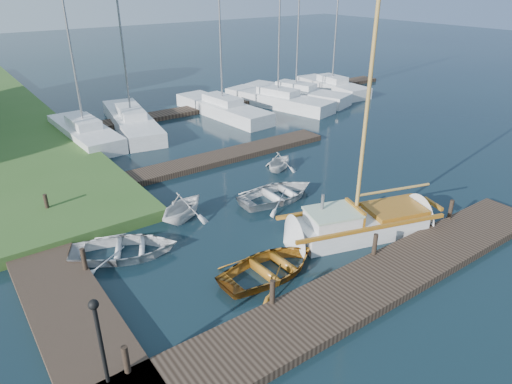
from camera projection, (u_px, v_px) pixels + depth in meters
ground at (256, 218)px, 19.01m from camera, size 160.00×160.00×0.00m
near_dock at (366, 287)px, 14.55m from camera, size 18.00×2.20×0.30m
left_dock at (41, 256)px, 16.19m from camera, size 2.20×18.00×0.30m
far_dock at (216, 158)px, 24.76m from camera, size 14.00×1.60×0.30m
pontoon at (240, 101)px, 35.94m from camera, size 30.00×1.60×0.30m
mooring_post_0 at (126, 360)px, 11.09m from camera, size 0.16×0.16×0.80m
mooring_post_1 at (272, 292)px, 13.47m from camera, size 0.16×0.16×0.80m
mooring_post_2 at (375, 244)px, 15.84m from camera, size 0.16×0.16×0.80m
mooring_post_3 at (451, 209)px, 18.21m from camera, size 0.16×0.16×0.80m
mooring_post_4 at (84, 259)px, 15.02m from camera, size 0.16×0.16×0.80m
mooring_post_5 at (46, 203)px, 18.68m from camera, size 0.16×0.16×0.80m
lamp_post at (99, 331)px, 10.33m from camera, size 0.24×0.24×2.44m
sailboat at (363, 225)px, 17.78m from camera, size 7.41×3.94×9.83m
dinghy at (270, 265)px, 15.27m from camera, size 3.81×2.77×0.77m
tender_a at (124, 247)px, 16.28m from camera, size 4.54×4.02×0.78m
tender_b at (182, 204)px, 18.65m from camera, size 3.28×3.13×1.35m
tender_c at (278, 192)px, 20.41m from camera, size 3.83×2.79×0.78m
tender_d at (279, 160)px, 23.46m from camera, size 2.67×2.53×1.11m
marina_boat_0 at (85, 131)px, 27.70m from camera, size 2.48×7.72×11.00m
marina_boat_1 at (132, 120)px, 29.84m from camera, size 3.78×9.55×9.32m
marina_boat_3 at (223, 107)px, 32.70m from camera, size 2.93×9.06×11.25m
marina_boat_4 at (278, 99)px, 34.98m from camera, size 4.41×9.30×11.40m
marina_boat_5 at (296, 93)px, 36.77m from camera, size 4.93×9.10×11.72m
marina_boat_6 at (332, 86)px, 39.14m from camera, size 2.53×7.36×10.65m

